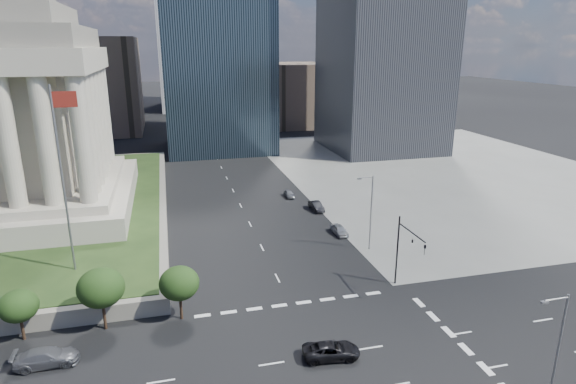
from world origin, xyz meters
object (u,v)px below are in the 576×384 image
object	(u,v)px
flagpole	(63,171)
street_lamp_north	(370,208)
traffic_signal_ne	(406,246)
parked_sedan_near	(339,230)
pickup_truck	(331,351)
parked_sedan_far	(289,194)
parked_sedan_mid	(316,206)
street_lamp_south	(556,352)
suv_grey	(46,357)

from	to	relation	value
flagpole	street_lamp_north	distance (m)	35.95
traffic_signal_ne	parked_sedan_near	world-z (taller)	traffic_signal_ne
pickup_truck	parked_sedan_far	distance (m)	45.61
parked_sedan_far	parked_sedan_mid	bearing A→B (deg)	-71.41
pickup_truck	flagpole	bearing A→B (deg)	56.75
traffic_signal_ne	street_lamp_south	size ratio (longest dim) A/B	0.80
suv_grey	pickup_truck	bearing A→B (deg)	-102.74
suv_grey	parked_sedan_near	world-z (taller)	suv_grey
street_lamp_north	parked_sedan_near	world-z (taller)	street_lamp_north
parked_sedan_far	suv_grey	bearing A→B (deg)	-126.82
street_lamp_south	pickup_truck	world-z (taller)	street_lamp_south
flagpole	parked_sedan_near	bearing A→B (deg)	11.55
street_lamp_south	pickup_truck	distance (m)	16.90
street_lamp_north	parked_sedan_far	xyz separation A→B (m)	(-4.33, 24.51, -5.05)
pickup_truck	suv_grey	size ratio (longest dim) A/B	0.96
flagpole	suv_grey	distance (m)	19.08
traffic_signal_ne	parked_sedan_far	size ratio (longest dim) A/B	2.23
flagpole	street_lamp_south	size ratio (longest dim) A/B	2.00
street_lamp_north	parked_sedan_mid	xyz separation A→B (m)	(-1.83, 16.58, -4.97)
flagpole	traffic_signal_ne	world-z (taller)	flagpole
flagpole	parked_sedan_far	xyz separation A→B (m)	(30.83, 25.51, -12.50)
traffic_signal_ne	parked_sedan_near	xyz separation A→B (m)	(-1.00, 17.11, -4.57)
street_lamp_north	suv_grey	xyz separation A→B (m)	(-35.48, -15.52, -4.92)
flagpole	parked_sedan_far	distance (m)	41.92
street_lamp_south	parked_sedan_near	size ratio (longest dim) A/B	2.52
street_lamp_north	parked_sedan_far	bearing A→B (deg)	100.02
street_lamp_north	suv_grey	size ratio (longest dim) A/B	1.95
street_lamp_south	street_lamp_north	bearing A→B (deg)	90.00
pickup_truck	parked_sedan_mid	bearing A→B (deg)	-8.68
street_lamp_north	parked_sedan_near	size ratio (longest dim) A/B	2.52
parked_sedan_near	parked_sedan_far	size ratio (longest dim) A/B	1.10
flagpole	street_lamp_south	bearing A→B (deg)	-40.47
flagpole	street_lamp_south	distance (m)	46.81
traffic_signal_ne	parked_sedan_near	bearing A→B (deg)	93.34
flagpole	pickup_truck	bearing A→B (deg)	-40.24
street_lamp_south	parked_sedan_far	xyz separation A→B (m)	(-4.33, 55.51, -5.05)
parked_sedan_mid	suv_grey	bearing A→B (deg)	-140.16
street_lamp_north	pickup_truck	world-z (taller)	street_lamp_north
street_lamp_north	parked_sedan_mid	bearing A→B (deg)	96.29
suv_grey	parked_sedan_far	xyz separation A→B (m)	(31.16, 40.02, -0.13)
pickup_truck	parked_sedan_near	size ratio (longest dim) A/B	1.24
street_lamp_north	parked_sedan_near	xyz separation A→B (m)	(-1.83, 5.81, -4.99)
pickup_truck	parked_sedan_near	bearing A→B (deg)	-14.60
suv_grey	parked_sedan_mid	xyz separation A→B (m)	(33.66, 32.10, -0.05)
flagpole	parked_sedan_near	world-z (taller)	flagpole
parked_sedan_far	traffic_signal_ne	bearing A→B (deg)	-83.34
pickup_truck	parked_sedan_far	size ratio (longest dim) A/B	1.36
traffic_signal_ne	parked_sedan_mid	size ratio (longest dim) A/B	1.91
street_lamp_north	pickup_truck	size ratio (longest dim) A/B	2.04
parked_sedan_near	parked_sedan_mid	size ratio (longest dim) A/B	0.95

